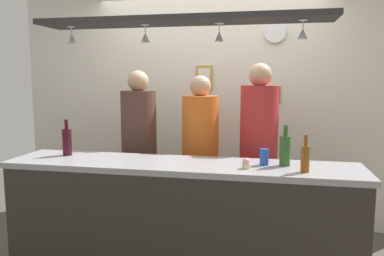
{
  "coord_description": "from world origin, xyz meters",
  "views": [
    {
      "loc": [
        0.65,
        -3.09,
        1.63
      ],
      "look_at": [
        0.0,
        0.1,
        1.2
      ],
      "focal_mm": 35.39,
      "sensor_mm": 36.0,
      "label": 1
    }
  ],
  "objects_px": {
    "picture_frame_lower_pair": "(266,94)",
    "wall_clock": "(275,32)",
    "cupcake": "(246,164)",
    "bottle_beer_amber_tall": "(305,158)",
    "person_right_red_shirt": "(259,141)",
    "picture_frame_crest": "(204,77)",
    "person_middle_orange_shirt": "(200,146)",
    "bottle_champagne_green": "(285,150)",
    "bottle_wine_dark_red": "(67,141)",
    "person_left_brown_shirt": "(139,141)",
    "drink_can": "(264,157)"
  },
  "relations": [
    {
      "from": "picture_frame_lower_pair",
      "to": "wall_clock",
      "type": "height_order",
      "value": "wall_clock"
    },
    {
      "from": "cupcake",
      "to": "bottle_beer_amber_tall",
      "type": "bearing_deg",
      "value": -2.83
    },
    {
      "from": "person_right_red_shirt",
      "to": "picture_frame_crest",
      "type": "distance_m",
      "value": 1.11
    },
    {
      "from": "person_middle_orange_shirt",
      "to": "picture_frame_crest",
      "type": "bearing_deg",
      "value": 97.03
    },
    {
      "from": "bottle_champagne_green",
      "to": "wall_clock",
      "type": "distance_m",
      "value": 1.67
    },
    {
      "from": "bottle_champagne_green",
      "to": "cupcake",
      "type": "bearing_deg",
      "value": -150.74
    },
    {
      "from": "person_middle_orange_shirt",
      "to": "bottle_champagne_green",
      "type": "relative_size",
      "value": 5.52
    },
    {
      "from": "bottle_wine_dark_red",
      "to": "wall_clock",
      "type": "height_order",
      "value": "wall_clock"
    },
    {
      "from": "bottle_beer_amber_tall",
      "to": "picture_frame_crest",
      "type": "relative_size",
      "value": 1.0
    },
    {
      "from": "cupcake",
      "to": "wall_clock",
      "type": "height_order",
      "value": "wall_clock"
    },
    {
      "from": "person_right_red_shirt",
      "to": "person_left_brown_shirt",
      "type": "bearing_deg",
      "value": 180.0
    },
    {
      "from": "bottle_champagne_green",
      "to": "bottle_wine_dark_red",
      "type": "distance_m",
      "value": 1.76
    },
    {
      "from": "drink_can",
      "to": "wall_clock",
      "type": "height_order",
      "value": "wall_clock"
    },
    {
      "from": "picture_frame_crest",
      "to": "bottle_champagne_green",
      "type": "bearing_deg",
      "value": -58.25
    },
    {
      "from": "person_right_red_shirt",
      "to": "cupcake",
      "type": "bearing_deg",
      "value": -94.67
    },
    {
      "from": "person_middle_orange_shirt",
      "to": "picture_frame_crest",
      "type": "relative_size",
      "value": 6.37
    },
    {
      "from": "person_middle_orange_shirt",
      "to": "person_right_red_shirt",
      "type": "bearing_deg",
      "value": -0.0
    },
    {
      "from": "person_right_red_shirt",
      "to": "person_middle_orange_shirt",
      "type": "bearing_deg",
      "value": 180.0
    },
    {
      "from": "bottle_beer_amber_tall",
      "to": "cupcake",
      "type": "distance_m",
      "value": 0.41
    },
    {
      "from": "person_left_brown_shirt",
      "to": "bottle_champagne_green",
      "type": "bearing_deg",
      "value": -25.1
    },
    {
      "from": "drink_can",
      "to": "bottle_champagne_green",
      "type": "bearing_deg",
      "value": 4.62
    },
    {
      "from": "picture_frame_crest",
      "to": "picture_frame_lower_pair",
      "type": "distance_m",
      "value": 0.7
    },
    {
      "from": "person_left_brown_shirt",
      "to": "picture_frame_crest",
      "type": "relative_size",
      "value": 6.55
    },
    {
      "from": "person_left_brown_shirt",
      "to": "bottle_wine_dark_red",
      "type": "distance_m",
      "value": 0.74
    },
    {
      "from": "person_middle_orange_shirt",
      "to": "wall_clock",
      "type": "height_order",
      "value": "wall_clock"
    },
    {
      "from": "cupcake",
      "to": "picture_frame_lower_pair",
      "type": "bearing_deg",
      "value": 85.75
    },
    {
      "from": "bottle_champagne_green",
      "to": "wall_clock",
      "type": "xyz_separation_m",
      "value": [
        -0.08,
        1.34,
        1.0
      ]
    },
    {
      "from": "bottle_champagne_green",
      "to": "bottle_wine_dark_red",
      "type": "xyz_separation_m",
      "value": [
        -1.76,
        0.03,
        -0.0
      ]
    },
    {
      "from": "bottle_champagne_green",
      "to": "picture_frame_lower_pair",
      "type": "xyz_separation_m",
      "value": [
        -0.16,
        1.35,
        0.35
      ]
    },
    {
      "from": "bottle_wine_dark_red",
      "to": "bottle_champagne_green",
      "type": "bearing_deg",
      "value": -0.84
    },
    {
      "from": "bottle_wine_dark_red",
      "to": "person_middle_orange_shirt",
      "type": "bearing_deg",
      "value": 30.76
    },
    {
      "from": "bottle_champagne_green",
      "to": "picture_frame_lower_pair",
      "type": "height_order",
      "value": "picture_frame_lower_pair"
    },
    {
      "from": "person_left_brown_shirt",
      "to": "bottle_beer_amber_tall",
      "type": "distance_m",
      "value": 1.68
    },
    {
      "from": "person_right_red_shirt",
      "to": "bottle_wine_dark_red",
      "type": "relative_size",
      "value": 5.88
    },
    {
      "from": "cupcake",
      "to": "picture_frame_crest",
      "type": "relative_size",
      "value": 0.3
    },
    {
      "from": "person_middle_orange_shirt",
      "to": "picture_frame_lower_pair",
      "type": "bearing_deg",
      "value": 50.73
    },
    {
      "from": "picture_frame_crest",
      "to": "person_middle_orange_shirt",
      "type": "bearing_deg",
      "value": -82.97
    },
    {
      "from": "bottle_beer_amber_tall",
      "to": "picture_frame_lower_pair",
      "type": "bearing_deg",
      "value": 100.74
    },
    {
      "from": "person_middle_orange_shirt",
      "to": "drink_can",
      "type": "height_order",
      "value": "person_middle_orange_shirt"
    },
    {
      "from": "drink_can",
      "to": "picture_frame_lower_pair",
      "type": "height_order",
      "value": "picture_frame_lower_pair"
    },
    {
      "from": "person_left_brown_shirt",
      "to": "cupcake",
      "type": "xyz_separation_m",
      "value": [
        1.08,
        -0.78,
        0.0
      ]
    },
    {
      "from": "person_middle_orange_shirt",
      "to": "bottle_beer_amber_tall",
      "type": "relative_size",
      "value": 6.37
    },
    {
      "from": "person_right_red_shirt",
      "to": "picture_frame_crest",
      "type": "relative_size",
      "value": 6.78
    },
    {
      "from": "cupcake",
      "to": "picture_frame_lower_pair",
      "type": "distance_m",
      "value": 1.56
    },
    {
      "from": "picture_frame_lower_pair",
      "to": "bottle_wine_dark_red",
      "type": "bearing_deg",
      "value": -140.5
    },
    {
      "from": "bottle_wine_dark_red",
      "to": "picture_frame_crest",
      "type": "xyz_separation_m",
      "value": [
        0.93,
        1.32,
        0.53
      ]
    },
    {
      "from": "person_right_red_shirt",
      "to": "picture_frame_crest",
      "type": "bearing_deg",
      "value": 131.17
    },
    {
      "from": "person_left_brown_shirt",
      "to": "bottle_champagne_green",
      "type": "relative_size",
      "value": 5.67
    },
    {
      "from": "person_left_brown_shirt",
      "to": "drink_can",
      "type": "xyz_separation_m",
      "value": [
        1.2,
        -0.64,
        0.03
      ]
    },
    {
      "from": "bottle_champagne_green",
      "to": "wall_clock",
      "type": "relative_size",
      "value": 1.36
    }
  ]
}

